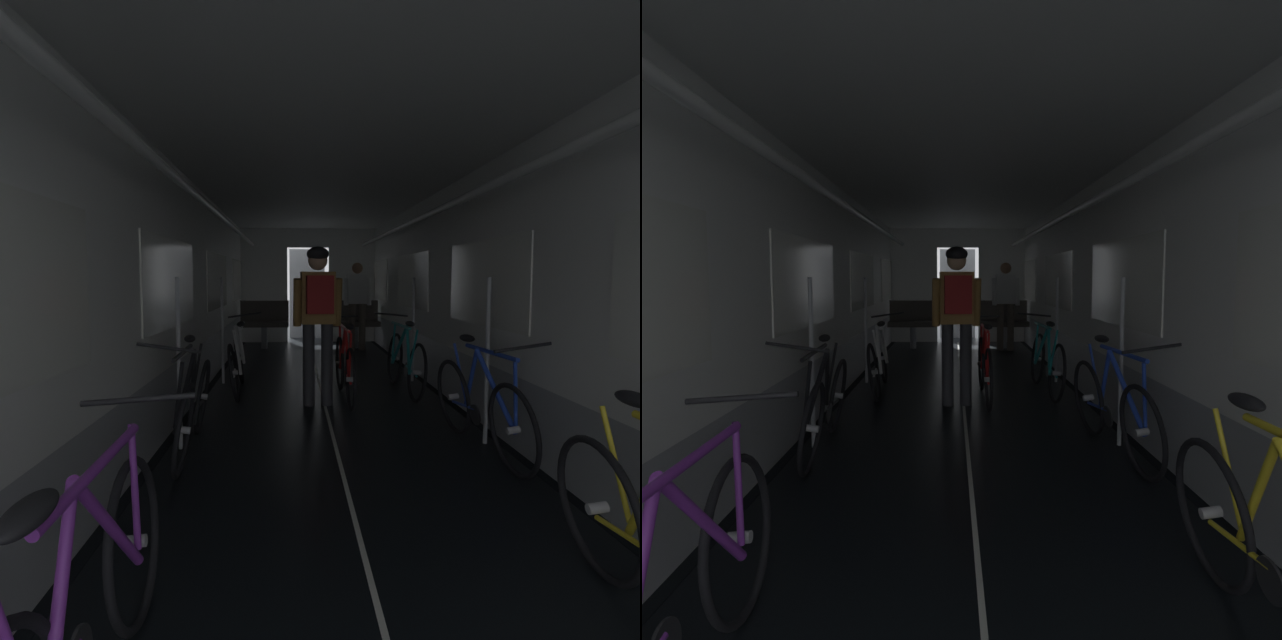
{
  "view_description": "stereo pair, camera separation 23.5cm",
  "coord_description": "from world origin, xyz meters",
  "views": [
    {
      "loc": [
        -0.36,
        -2.02,
        1.39
      ],
      "look_at": [
        0.0,
        4.41,
        0.86
      ],
      "focal_mm": 28.56,
      "sensor_mm": 36.0,
      "label": 1
    },
    {
      "loc": [
        -0.12,
        -2.02,
        1.39
      ],
      "look_at": [
        0.0,
        4.41,
        0.86
      ],
      "focal_mm": 28.56,
      "sensor_mm": 36.0,
      "label": 2
    }
  ],
  "objects": [
    {
      "name": "bicycle_purple",
      "position": [
        -0.98,
        -0.53,
        0.38
      ],
      "size": [
        0.44,
        1.69,
        0.94
      ],
      "color": "black",
      "rests_on": "ground"
    },
    {
      "name": "bench_seat_far_left",
      "position": [
        -0.9,
        8.07,
        0.57
      ],
      "size": [
        0.98,
        0.51,
        0.95
      ],
      "color": "gray",
      "rests_on": "ground"
    },
    {
      "name": "train_car_shell",
      "position": [
        -0.0,
        3.6,
        1.7
      ],
      "size": [
        3.14,
        12.34,
        2.57
      ],
      "color": "black",
      "rests_on": "ground"
    },
    {
      "name": "bicycle_blue",
      "position": [
        1.14,
        1.9,
        0.38
      ],
      "size": [
        0.47,
        1.69,
        0.95
      ],
      "color": "black",
      "rests_on": "ground"
    },
    {
      "name": "bicycle_white",
      "position": [
        -1.03,
        4.16,
        0.38
      ],
      "size": [
        0.44,
        1.69,
        0.96
      ],
      "color": "black",
      "rests_on": "ground"
    },
    {
      "name": "bicycle_black",
      "position": [
        -1.15,
        2.03,
        0.38
      ],
      "size": [
        0.44,
        1.69,
        0.96
      ],
      "color": "black",
      "rests_on": "ground"
    },
    {
      "name": "bicycle_red_in_aisle",
      "position": [
        0.25,
        3.71,
        0.38
      ],
      "size": [
        0.44,
        1.69,
        0.93
      ],
      "color": "black",
      "rests_on": "ground"
    },
    {
      "name": "person_standing_near_bench",
      "position": [
        0.9,
        7.7,
        0.98
      ],
      "size": [
        0.53,
        0.23,
        1.69
      ],
      "color": "brown",
      "rests_on": "ground"
    },
    {
      "name": "person_cyclist_aisle",
      "position": [
        -0.07,
        3.45,
        1.07
      ],
      "size": [
        0.54,
        0.41,
        1.73
      ],
      "color": "#2D2D33",
      "rests_on": "ground"
    },
    {
      "name": "ground_plane",
      "position": [
        0.0,
        0.0,
        0.0
      ],
      "size": [
        60.0,
        60.0,
        0.0
      ],
      "primitive_type": "plane",
      "color": "black"
    },
    {
      "name": "bicycle_teal",
      "position": [
        1.02,
        4.05,
        0.38
      ],
      "size": [
        0.44,
        1.69,
        0.95
      ],
      "color": "black",
      "rests_on": "ground"
    },
    {
      "name": "bench_seat_far_right",
      "position": [
        0.9,
        8.07,
        0.57
      ],
      "size": [
        0.98,
        0.51,
        0.95
      ],
      "color": "gray",
      "rests_on": "ground"
    }
  ]
}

